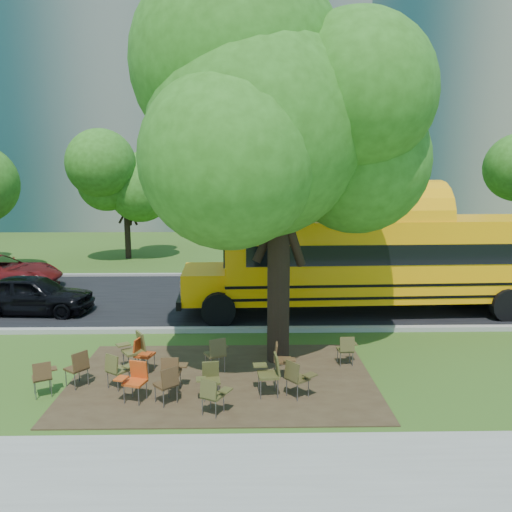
{
  "coord_description": "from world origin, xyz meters",
  "views": [
    {
      "loc": [
        1.57,
        -11.5,
        4.82
      ],
      "look_at": [
        1.88,
        4.38,
        2.1
      ],
      "focal_mm": 35.0,
      "sensor_mm": 36.0,
      "label": 1
    }
  ],
  "objects_px": {
    "chair_13": "(347,347)",
    "black_car": "(33,294)",
    "chair_3": "(135,377)",
    "chair_9": "(135,347)",
    "main_tree": "(280,132)",
    "chair_0": "(43,375)",
    "school_bus": "(396,258)",
    "chair_14": "(172,370)",
    "chair_11": "(217,351)",
    "chair_6": "(271,370)",
    "chair_4": "(213,393)",
    "chair_8": "(79,365)",
    "chair_2": "(168,381)",
    "chair_5": "(210,377)",
    "chair_7": "(297,376)",
    "chair_12": "(281,357)",
    "chair_1": "(117,368)",
    "chair_10": "(142,352)"
  },
  "relations": [
    {
      "from": "chair_9",
      "to": "chair_13",
      "type": "bearing_deg",
      "value": -120.32
    },
    {
      "from": "chair_2",
      "to": "chair_3",
      "type": "height_order",
      "value": "chair_3"
    },
    {
      "from": "chair_12",
      "to": "chair_14",
      "type": "height_order",
      "value": "chair_12"
    },
    {
      "from": "chair_1",
      "to": "chair_9",
      "type": "distance_m",
      "value": 1.1
    },
    {
      "from": "chair_3",
      "to": "chair_11",
      "type": "xyz_separation_m",
      "value": [
        1.64,
        1.47,
        0.02
      ]
    },
    {
      "from": "chair_13",
      "to": "black_car",
      "type": "relative_size",
      "value": 0.2
    },
    {
      "from": "main_tree",
      "to": "chair_2",
      "type": "xyz_separation_m",
      "value": [
        -2.44,
        -2.38,
        -5.22
      ]
    },
    {
      "from": "chair_0",
      "to": "chair_5",
      "type": "bearing_deg",
      "value": -29.79
    },
    {
      "from": "chair_8",
      "to": "chair_7",
      "type": "bearing_deg",
      "value": -60.42
    },
    {
      "from": "chair_12",
      "to": "chair_13",
      "type": "relative_size",
      "value": 1.07
    },
    {
      "from": "chair_7",
      "to": "black_car",
      "type": "height_order",
      "value": "black_car"
    },
    {
      "from": "main_tree",
      "to": "chair_12",
      "type": "xyz_separation_m",
      "value": [
        -0.0,
        -1.12,
        -5.21
      ]
    },
    {
      "from": "school_bus",
      "to": "chair_0",
      "type": "bearing_deg",
      "value": -148.37
    },
    {
      "from": "school_bus",
      "to": "chair_11",
      "type": "relative_size",
      "value": 14.96
    },
    {
      "from": "chair_6",
      "to": "chair_14",
      "type": "relative_size",
      "value": 1.12
    },
    {
      "from": "chair_0",
      "to": "chair_14",
      "type": "bearing_deg",
      "value": -23.67
    },
    {
      "from": "chair_4",
      "to": "chair_11",
      "type": "distance_m",
      "value": 2.16
    },
    {
      "from": "chair_12",
      "to": "school_bus",
      "type": "bearing_deg",
      "value": 144.72
    },
    {
      "from": "main_tree",
      "to": "chair_0",
      "type": "height_order",
      "value": "main_tree"
    },
    {
      "from": "chair_3",
      "to": "chair_9",
      "type": "bearing_deg",
      "value": -60.71
    },
    {
      "from": "main_tree",
      "to": "chair_5",
      "type": "distance_m",
      "value": 5.87
    },
    {
      "from": "chair_0",
      "to": "chair_1",
      "type": "distance_m",
      "value": 1.54
    },
    {
      "from": "chair_9",
      "to": "chair_11",
      "type": "relative_size",
      "value": 1.08
    },
    {
      "from": "school_bus",
      "to": "chair_9",
      "type": "bearing_deg",
      "value": -149.68
    },
    {
      "from": "chair_9",
      "to": "chair_2",
      "type": "bearing_deg",
      "value": 178.25
    },
    {
      "from": "chair_11",
      "to": "chair_12",
      "type": "height_order",
      "value": "chair_11"
    },
    {
      "from": "chair_5",
      "to": "chair_3",
      "type": "bearing_deg",
      "value": -3.04
    },
    {
      "from": "chair_0",
      "to": "chair_3",
      "type": "height_order",
      "value": "chair_3"
    },
    {
      "from": "chair_2",
      "to": "chair_7",
      "type": "bearing_deg",
      "value": -36.13
    },
    {
      "from": "chair_3",
      "to": "chair_6",
      "type": "distance_m",
      "value": 2.88
    },
    {
      "from": "chair_0",
      "to": "chair_8",
      "type": "bearing_deg",
      "value": 8.1
    },
    {
      "from": "chair_11",
      "to": "chair_14",
      "type": "bearing_deg",
      "value": -158.22
    },
    {
      "from": "chair_5",
      "to": "chair_13",
      "type": "distance_m",
      "value": 3.71
    },
    {
      "from": "chair_4",
      "to": "chair_2",
      "type": "bearing_deg",
      "value": 178.97
    },
    {
      "from": "chair_13",
      "to": "black_car",
      "type": "distance_m",
      "value": 10.87
    },
    {
      "from": "school_bus",
      "to": "black_car",
      "type": "height_order",
      "value": "school_bus"
    },
    {
      "from": "chair_1",
      "to": "chair_4",
      "type": "relative_size",
      "value": 1.06
    },
    {
      "from": "chair_12",
      "to": "chair_5",
      "type": "bearing_deg",
      "value": -55.89
    },
    {
      "from": "chair_3",
      "to": "chair_14",
      "type": "height_order",
      "value": "chair_3"
    },
    {
      "from": "chair_2",
      "to": "chair_14",
      "type": "bearing_deg",
      "value": 49.8
    },
    {
      "from": "chair_13",
      "to": "chair_10",
      "type": "bearing_deg",
      "value": -179.94
    },
    {
      "from": "school_bus",
      "to": "chair_0",
      "type": "height_order",
      "value": "school_bus"
    },
    {
      "from": "main_tree",
      "to": "chair_11",
      "type": "bearing_deg",
      "value": -153.83
    },
    {
      "from": "chair_2",
      "to": "chair_0",
      "type": "bearing_deg",
      "value": 130.26
    },
    {
      "from": "chair_1",
      "to": "chair_9",
      "type": "height_order",
      "value": "chair_9"
    },
    {
      "from": "chair_0",
      "to": "chair_9",
      "type": "bearing_deg",
      "value": 12.47
    },
    {
      "from": "chair_8",
      "to": "chair_9",
      "type": "relative_size",
      "value": 0.89
    },
    {
      "from": "chair_13",
      "to": "chair_2",
      "type": "bearing_deg",
      "value": -157.45
    },
    {
      "from": "school_bus",
      "to": "chair_0",
      "type": "distance_m",
      "value": 11.52
    },
    {
      "from": "school_bus",
      "to": "chair_14",
      "type": "relative_size",
      "value": 16.07
    }
  ]
}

